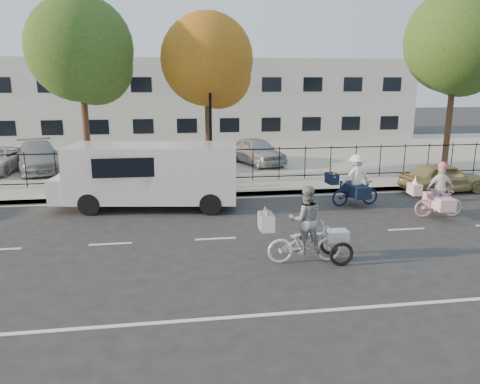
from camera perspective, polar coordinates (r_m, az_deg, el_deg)
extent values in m
plane|color=#333334|center=(13.84, -3.01, -5.73)|extent=(120.00, 120.00, 0.00)
cube|color=#A8A399|center=(18.64, -4.55, -0.41)|extent=(60.00, 0.10, 0.15)
cube|color=#A8A399|center=(19.66, -4.77, 0.33)|extent=(60.00, 2.20, 0.15)
cube|color=#A8A399|center=(28.38, -6.01, 4.41)|extent=(60.00, 15.60, 0.15)
cube|color=silver|center=(38.05, -6.85, 11.14)|extent=(34.00, 10.00, 6.00)
cylinder|color=black|center=(20.02, -3.59, 6.62)|extent=(0.12, 0.12, 4.00)
sphere|color=white|center=(19.88, -3.68, 12.79)|extent=(0.36, 0.36, 0.36)
cylinder|color=black|center=(20.13, -11.23, 3.26)|extent=(0.06, 0.06, 1.80)
cylinder|color=black|center=(20.11, -9.23, 3.33)|extent=(0.06, 0.06, 1.80)
cube|color=#59140F|center=(20.02, -10.30, 4.99)|extent=(0.85, 0.04, 0.60)
imported|color=white|center=(12.10, 7.88, -6.19)|extent=(1.93, 0.71, 1.01)
imported|color=silver|center=(11.91, 7.98, -3.37)|extent=(0.87, 0.69, 1.76)
cube|color=white|center=(11.69, 3.20, -3.62)|extent=(0.35, 0.62, 0.40)
cone|color=white|center=(11.74, 3.09, -2.18)|extent=(0.16, 0.16, 0.20)
cone|color=white|center=(11.49, 3.36, -2.54)|extent=(0.16, 0.16, 0.20)
torus|color=black|center=(12.06, 12.26, -7.41)|extent=(0.63, 0.10, 0.63)
torus|color=black|center=(12.75, 11.02, -6.19)|extent=(0.63, 0.10, 0.63)
cube|color=white|center=(12.29, 11.70, -5.22)|extent=(0.57, 0.40, 0.28)
imported|color=#DBA7C0|center=(17.18, 23.07, -1.23)|extent=(1.69, 0.58, 1.00)
imported|color=white|center=(17.07, 23.22, 0.41)|extent=(0.94, 0.45, 1.57)
cube|color=beige|center=(16.67, 20.49, 0.33)|extent=(0.34, 0.57, 0.36)
cone|color=white|center=(16.61, 20.58, 1.40)|extent=(0.12, 0.12, 0.32)
cube|color=beige|center=(17.17, 23.08, -1.07)|extent=(0.64, 1.33, 0.40)
sphere|color=#E06A88|center=(16.92, 23.47, 2.94)|extent=(0.28, 0.28, 0.28)
imported|color=black|center=(17.84, 13.85, -0.07)|extent=(1.87, 0.80, 0.96)
imported|color=white|center=(17.72, 13.95, 1.80)|extent=(1.13, 0.72, 1.68)
cube|color=black|center=(17.30, 11.13, 1.64)|extent=(0.37, 0.61, 0.38)
cone|color=gold|center=(17.44, 10.96, 2.45)|extent=(0.13, 0.25, 0.34)
cone|color=gold|center=(17.08, 11.38, 2.20)|extent=(0.13, 0.25, 0.34)
cube|color=black|center=(17.82, 13.87, 0.26)|extent=(0.71, 1.43, 0.43)
cube|color=white|center=(17.12, -10.47, 2.41)|extent=(6.18, 3.02, 1.98)
cube|color=white|center=(17.65, -20.95, 0.23)|extent=(0.85, 2.20, 0.88)
cylinder|color=black|center=(16.60, -17.63, -1.68)|extent=(0.80, 0.39, 0.77)
cylinder|color=black|center=(18.45, -16.74, -0.11)|extent=(0.80, 0.39, 0.77)
cylinder|color=black|center=(16.44, -3.14, -1.18)|extent=(0.80, 0.39, 0.77)
cylinder|color=black|center=(18.31, -3.72, 0.35)|extent=(0.80, 0.39, 0.77)
imported|color=tan|center=(21.14, 23.54, 1.66)|extent=(3.71, 1.77, 1.23)
imported|color=black|center=(19.27, -12.45, 2.51)|extent=(0.72, 0.67, 1.64)
imported|color=#9A9CA1|center=(25.23, -23.34, 4.00)|extent=(3.38, 5.18, 1.40)
imported|color=#505259|center=(23.94, -6.15, 4.38)|extent=(1.78, 3.89, 1.24)
imported|color=#A6A7AD|center=(24.99, 2.00, 5.02)|extent=(3.01, 4.42, 1.40)
cylinder|color=#442D1D|center=(21.19, -18.25, 7.41)|extent=(0.28, 0.28, 5.07)
sphere|color=#385B1E|center=(21.13, -18.93, 16.22)|extent=(4.35, 4.35, 4.35)
sphere|color=#385B1E|center=(21.22, -17.31, 14.36)|extent=(3.19, 3.19, 3.19)
cylinder|color=#442D1D|center=(21.38, -3.89, 7.66)|extent=(0.28, 0.28, 4.74)
sphere|color=#9F6219|center=(21.29, -4.03, 15.84)|extent=(4.06, 4.06, 4.06)
sphere|color=#9F6219|center=(21.52, -2.68, 14.03)|extent=(2.98, 2.98, 2.98)
cylinder|color=#442D1D|center=(24.17, 24.11, 8.07)|extent=(0.28, 0.28, 5.47)
sphere|color=#385B1E|center=(24.16, 24.95, 16.38)|extent=(4.69, 4.69, 4.69)
sphere|color=#385B1E|center=(24.56, 25.51, 14.42)|extent=(3.44, 3.44, 3.44)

